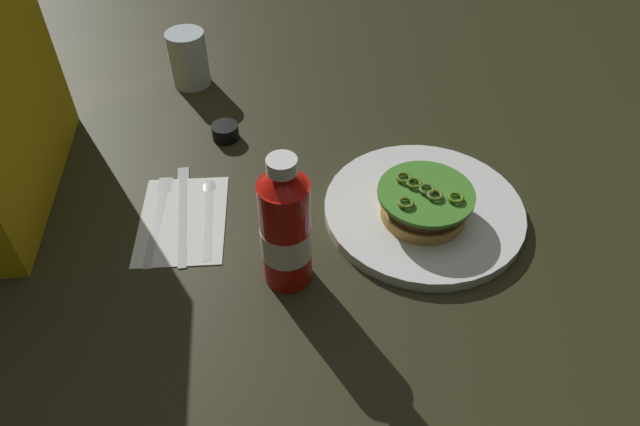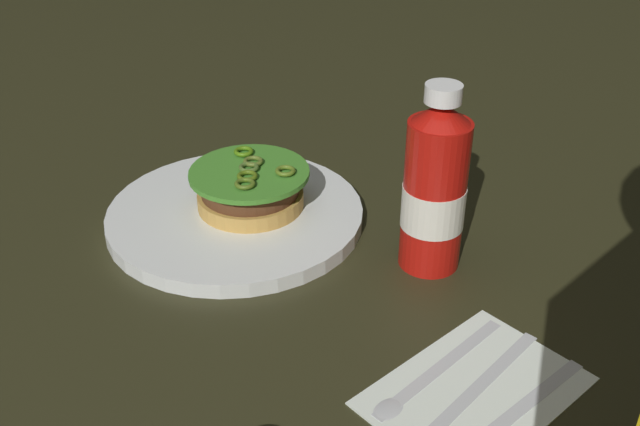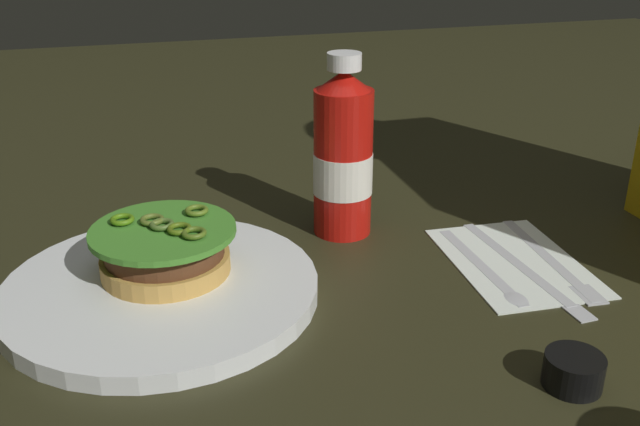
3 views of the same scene
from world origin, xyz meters
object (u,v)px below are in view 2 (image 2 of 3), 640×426
ketchup_bottle (435,190)px  spoon_utensil (421,380)px  burger_sandwich (250,188)px  dinner_plate (236,215)px  butter_knife (458,405)px  fork_utensil (498,424)px  napkin (475,390)px

ketchup_bottle → spoon_utensil: size_ratio=1.14×
burger_sandwich → ketchup_bottle: 0.22m
dinner_plate → ketchup_bottle: 0.24m
dinner_plate → butter_knife: size_ratio=1.36×
burger_sandwich → fork_utensil: (0.07, 0.39, -0.04)m
burger_sandwich → napkin: (0.05, 0.35, -0.04)m
burger_sandwich → napkin: burger_sandwich is taller
spoon_utensil → fork_utensil: size_ratio=0.92×
ketchup_bottle → fork_utensil: bearing=51.9°
spoon_utensil → butter_knife: size_ratio=0.81×
spoon_utensil → dinner_plate: bearing=-99.9°
dinner_plate → spoon_utensil: size_ratio=1.68×
spoon_utensil → ketchup_bottle: bearing=-143.8°
burger_sandwich → ketchup_bottle: size_ratio=0.68×
ketchup_bottle → fork_utensil: size_ratio=1.05×
burger_sandwich → spoon_utensil: (0.07, 0.31, -0.04)m
ketchup_bottle → dinner_plate: bearing=-65.8°
ketchup_bottle → butter_knife: 0.23m
spoon_utensil → burger_sandwich: bearing=-103.3°
napkin → spoon_utensil: spoon_utensil is taller
napkin → butter_knife: butter_knife is taller
ketchup_bottle → fork_utensil: (0.14, 0.18, -0.08)m
dinner_plate → butter_knife: 0.36m
burger_sandwich → napkin: size_ratio=0.75×
dinner_plate → spoon_utensil: dinner_plate is taller
burger_sandwich → fork_utensil: 0.39m
spoon_utensil → napkin: bearing=124.6°
dinner_plate → burger_sandwich: (-0.02, 0.01, 0.03)m
butter_knife → fork_utensil: same height
napkin → butter_knife: 0.03m
burger_sandwich → napkin: 0.36m
butter_knife → fork_utensil: bearing=99.8°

